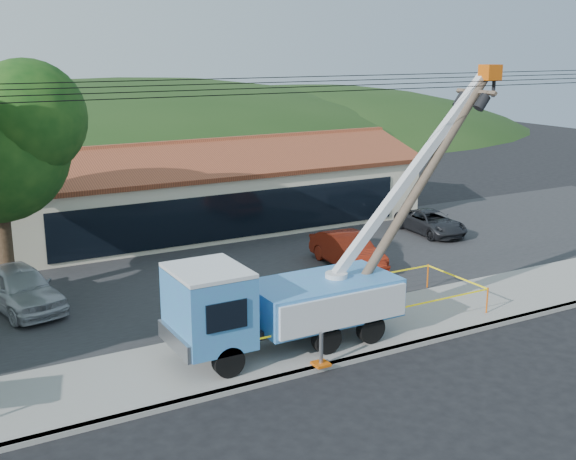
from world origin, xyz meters
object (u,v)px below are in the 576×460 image
at_px(car_dark, 430,235).
at_px(utility_truck, 281,299).
at_px(car_silver, 22,311).
at_px(leaning_pole, 418,189).
at_px(car_red, 347,268).

bearing_deg(car_dark, utility_truck, -143.04).
relative_size(utility_truck, car_silver, 2.47).
relative_size(leaning_pole, car_red, 1.96).
height_order(car_red, car_dark, car_red).
relative_size(car_silver, car_dark, 1.13).
bearing_deg(utility_truck, leaning_pole, -1.22).
height_order(utility_truck, car_dark, utility_truck).
xyz_separation_m(utility_truck, car_dark, (13.49, 8.81, -1.75)).
bearing_deg(car_silver, car_red, -18.86).
relative_size(leaning_pole, car_silver, 1.78).
distance_m(utility_truck, car_red, 9.32).
bearing_deg(utility_truck, car_red, 42.98).
height_order(utility_truck, car_silver, utility_truck).
height_order(leaning_pole, car_silver, leaning_pole).
bearing_deg(car_red, leaning_pole, -100.86).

